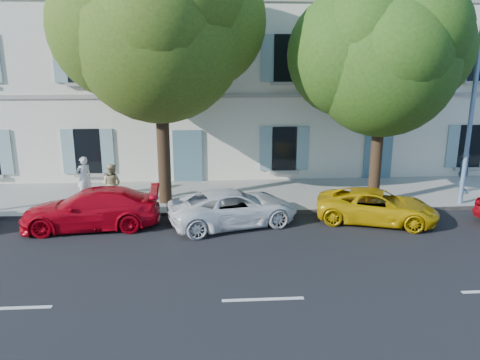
{
  "coord_description": "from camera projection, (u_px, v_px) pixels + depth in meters",
  "views": [
    {
      "loc": [
        -1.26,
        -14.13,
        5.74
      ],
      "look_at": [
        -0.15,
        2.0,
        1.4
      ],
      "focal_mm": 35.0,
      "sensor_mm": 36.0,
      "label": 1
    }
  ],
  "objects": [
    {
      "name": "ground",
      "position": [
        249.0,
        237.0,
        15.18
      ],
      "size": [
        90.0,
        90.0,
        0.0
      ],
      "primitive_type": "plane",
      "color": "black"
    },
    {
      "name": "sidewalk",
      "position": [
        239.0,
        195.0,
        19.45
      ],
      "size": [
        36.0,
        4.5,
        0.15
      ],
      "primitive_type": "cube",
      "color": "#A09E96",
      "rests_on": "ground"
    },
    {
      "name": "kerb",
      "position": [
        243.0,
        212.0,
        17.36
      ],
      "size": [
        36.0,
        0.16,
        0.16
      ],
      "primitive_type": "cube",
      "color": "#9E998E",
      "rests_on": "ground"
    },
    {
      "name": "building",
      "position": [
        232.0,
        49.0,
        23.46
      ],
      "size": [
        28.0,
        7.0,
        12.0
      ],
      "primitive_type": "cube",
      "color": "silver",
      "rests_on": "ground"
    },
    {
      "name": "car_red_coupe",
      "position": [
        91.0,
        209.0,
        15.92
      ],
      "size": [
        4.76,
        2.21,
        1.34
      ],
      "primitive_type": "imported",
      "rotation": [
        0.0,
        0.0,
        4.78
      ],
      "color": "#BD0515",
      "rests_on": "ground"
    },
    {
      "name": "car_white_coupe",
      "position": [
        233.0,
        207.0,
        16.19
      ],
      "size": [
        4.87,
        3.21,
        1.24
      ],
      "primitive_type": "imported",
      "rotation": [
        0.0,
        0.0,
        1.85
      ],
      "color": "white",
      "rests_on": "ground"
    },
    {
      "name": "car_yellow_supercar",
      "position": [
        377.0,
        206.0,
        16.47
      ],
      "size": [
        4.55,
        3.12,
        1.15
      ],
      "primitive_type": "imported",
      "rotation": [
        0.0,
        0.0,
        1.25
      ],
      "color": "#DAAA09",
      "rests_on": "ground"
    },
    {
      "name": "tree_left",
      "position": [
        159.0,
        37.0,
        16.77
      ],
      "size": [
        6.23,
        6.23,
        9.65
      ],
      "color": "#3A2819",
      "rests_on": "sidewalk"
    },
    {
      "name": "tree_right",
      "position": [
        383.0,
        63.0,
        16.92
      ],
      "size": [
        5.35,
        5.35,
        8.25
      ],
      "color": "#3A2819",
      "rests_on": "sidewalk"
    },
    {
      "name": "street_lamp",
      "position": [
        479.0,
        76.0,
        16.78
      ],
      "size": [
        0.29,
        1.82,
        8.57
      ],
      "color": "#7293BF",
      "rests_on": "sidewalk"
    },
    {
      "name": "pedestrian_a",
      "position": [
        84.0,
        178.0,
        18.5
      ],
      "size": [
        0.75,
        0.73,
        1.74
      ],
      "primitive_type": "imported",
      "rotation": [
        0.0,
        0.0,
        3.87
      ],
      "color": "white",
      "rests_on": "sidewalk"
    },
    {
      "name": "pedestrian_b",
      "position": [
        112.0,
        184.0,
        17.86
      ],
      "size": [
        0.93,
        0.82,
        1.61
      ],
      "primitive_type": "imported",
      "rotation": [
        0.0,
        0.0,
        2.83
      ],
      "color": "#D0C385",
      "rests_on": "sidewalk"
    },
    {
      "name": "pedestrian_c",
      "position": [
        464.0,
        172.0,
        19.42
      ],
      "size": [
        0.8,
        1.1,
        1.73
      ],
      "primitive_type": "imported",
      "rotation": [
        0.0,
        0.0,
        1.16
      ],
      "color": "slate",
      "rests_on": "sidewalk"
    }
  ]
}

